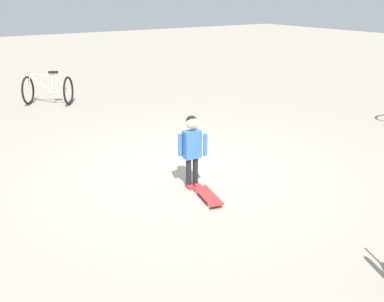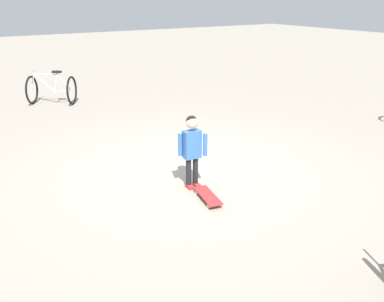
{
  "view_description": "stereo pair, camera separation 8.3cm",
  "coord_description": "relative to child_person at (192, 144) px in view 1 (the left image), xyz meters",
  "views": [
    {
      "loc": [
        -5.16,
        3.32,
        2.61
      ],
      "look_at": [
        -0.6,
        0.31,
        0.55
      ],
      "focal_mm": 39.01,
      "sensor_mm": 36.0,
      "label": 1
    },
    {
      "loc": [
        -5.2,
        3.26,
        2.61
      ],
      "look_at": [
        -0.6,
        0.31,
        0.55
      ],
      "focal_mm": 39.01,
      "sensor_mm": 36.0,
      "label": 2
    }
  ],
  "objects": [
    {
      "name": "skateboard",
      "position": [
        -0.47,
        0.05,
        -0.6
      ],
      "size": [
        0.63,
        0.31,
        0.07
      ],
      "color": "#B22D2D",
      "rests_on": "ground"
    },
    {
      "name": "bicycle_far",
      "position": [
        5.97,
        0.36,
        -0.28
      ],
      "size": [
        1.2,
        1.28,
        0.85
      ],
      "color": "black",
      "rests_on": "ground"
    },
    {
      "name": "child_person",
      "position": [
        0.0,
        0.0,
        0.0
      ],
      "size": [
        0.25,
        0.35,
        1.06
      ],
      "color": "black",
      "rests_on": "ground"
    },
    {
      "name": "ground_plane",
      "position": [
        0.6,
        -0.31,
        -0.66
      ],
      "size": [
        50.0,
        50.0,
        0.0
      ],
      "primitive_type": "plane",
      "color": "#9E9384"
    }
  ]
}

